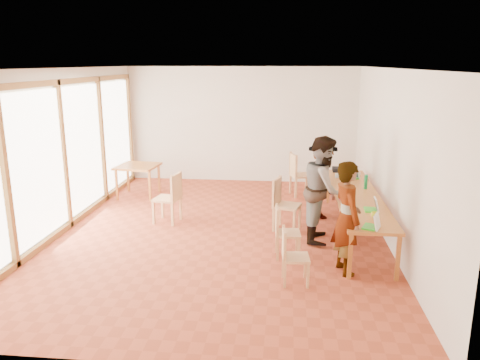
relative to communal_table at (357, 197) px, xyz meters
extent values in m
plane|color=#AB4629|center=(-2.50, -0.22, -0.70)|extent=(8.00, 8.00, 0.00)
cube|color=silver|center=(-2.50, 3.78, 0.80)|extent=(6.00, 0.10, 3.00)
cube|color=silver|center=(-2.50, -4.22, 0.80)|extent=(6.00, 0.10, 3.00)
cube|color=silver|center=(0.50, -0.22, 0.80)|extent=(0.10, 8.00, 3.00)
cube|color=white|center=(-5.46, -0.22, 0.80)|extent=(0.10, 8.00, 3.00)
cube|color=white|center=(-2.50, -0.22, 2.32)|extent=(6.00, 8.00, 0.04)
cube|color=#BD602A|center=(0.00, 0.00, 0.02)|extent=(0.80, 4.00, 0.05)
cube|color=#BD602A|center=(-0.34, -1.94, -0.35)|extent=(0.06, 0.06, 0.70)
cube|color=#BD602A|center=(-0.34, 1.94, -0.35)|extent=(0.06, 0.06, 0.70)
cube|color=#BD602A|center=(0.34, -1.94, -0.35)|extent=(0.06, 0.06, 0.70)
cube|color=#BD602A|center=(0.34, 1.94, -0.35)|extent=(0.06, 0.06, 0.70)
cube|color=#BD602A|center=(-4.78, 2.03, 0.02)|extent=(0.90, 0.90, 0.05)
cube|color=#BD602A|center=(-5.17, 1.64, -0.35)|extent=(0.05, 0.05, 0.70)
cube|color=#BD602A|center=(-5.17, 2.42, -0.35)|extent=(0.05, 0.05, 0.70)
cube|color=#BD602A|center=(-4.39, 1.64, -0.35)|extent=(0.05, 0.05, 0.70)
cube|color=#BD602A|center=(-4.39, 2.42, -0.35)|extent=(0.05, 0.05, 0.70)
cube|color=#E2B271|center=(-1.13, -2.16, -0.31)|extent=(0.41, 0.41, 0.04)
cube|color=#E2B271|center=(-1.30, -2.17, -0.10)|extent=(0.07, 0.38, 0.40)
cube|color=#E2B271|center=(-1.25, -1.24, -0.30)|extent=(0.43, 0.43, 0.04)
cube|color=#E2B271|center=(-1.43, -1.25, -0.07)|extent=(0.07, 0.40, 0.42)
cube|color=#E2B271|center=(-1.26, 0.05, -0.23)|extent=(0.57, 0.57, 0.04)
cube|color=#E2B271|center=(-1.47, 0.11, 0.03)|extent=(0.17, 0.46, 0.48)
cube|color=#E2B271|center=(-0.93, 2.48, -0.22)|extent=(0.60, 0.60, 0.05)
cube|color=#E2B271|center=(-1.14, 2.41, 0.06)|extent=(0.19, 0.47, 0.50)
cube|color=#E2B271|center=(-3.63, 0.26, -0.22)|extent=(0.55, 0.55, 0.04)
cube|color=#E2B271|center=(-3.42, 0.22, 0.04)|extent=(0.13, 0.47, 0.49)
imported|color=gray|center=(-0.39, -1.70, 0.16)|extent=(0.57, 0.72, 1.72)
imported|color=gray|center=(-0.64, -0.39, 0.24)|extent=(0.81, 0.99, 1.88)
imported|color=gray|center=(-0.58, 0.87, 0.12)|extent=(0.92, 1.20, 1.64)
cube|color=green|center=(-0.06, -1.80, 0.06)|extent=(0.28, 0.32, 0.03)
cube|color=white|center=(0.03, -1.84, 0.16)|extent=(0.16, 0.26, 0.22)
cube|color=green|center=(0.08, -0.96, 0.06)|extent=(0.20, 0.27, 0.03)
cube|color=white|center=(0.17, -0.97, 0.16)|extent=(0.09, 0.24, 0.22)
cube|color=green|center=(0.09, 1.22, 0.06)|extent=(0.23, 0.26, 0.02)
cube|color=white|center=(0.16, 1.25, 0.14)|extent=(0.14, 0.21, 0.18)
imported|color=#CFD21B|center=(0.09, -1.32, 0.09)|extent=(0.13, 0.13, 0.09)
cylinder|color=#106E33|center=(0.21, 0.39, 0.19)|extent=(0.07, 0.07, 0.28)
cylinder|color=silver|center=(-0.24, 1.25, 0.09)|extent=(0.07, 0.07, 0.09)
cylinder|color=white|center=(0.26, 1.57, 0.08)|extent=(0.08, 0.08, 0.06)
cube|color=#D53075|center=(-0.33, -0.36, 0.05)|extent=(0.05, 0.10, 0.01)
cube|color=black|center=(-0.20, 1.84, 0.09)|extent=(0.16, 0.26, 0.09)
camera|label=1|loc=(-1.30, -8.41, 2.40)|focal=35.00mm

